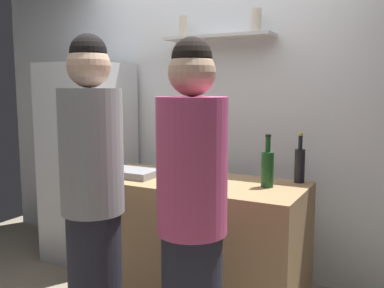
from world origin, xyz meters
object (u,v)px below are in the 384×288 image
at_px(wine_bottle_green_glass, 267,168).
at_px(person_grey_hoodie, 93,202).
at_px(water_bottle_plastic, 189,160).
at_px(wine_bottle_pale_glass, 208,158).
at_px(wine_bottle_amber_glass, 117,156).
at_px(baking_pan, 133,173).
at_px(wine_bottle_dark_glass, 300,164).
at_px(person_pink_top, 192,222).
at_px(utensil_holder, 183,173).
at_px(refrigerator, 89,162).

xyz_separation_m(wine_bottle_green_glass, person_grey_hoodie, (-0.71, -0.84, -0.11)).
xyz_separation_m(water_bottle_plastic, person_grey_hoodie, (-0.04, -1.03, -0.08)).
bearing_deg(wine_bottle_pale_glass, wine_bottle_amber_glass, -165.16).
relative_size(wine_bottle_pale_glass, person_grey_hoodie, 0.17).
xyz_separation_m(baking_pan, person_grey_hoodie, (0.23, -0.70, -0.01)).
xyz_separation_m(wine_bottle_dark_glass, person_pink_top, (-0.26, -1.05, -0.14)).
distance_m(person_pink_top, person_grey_hoodie, 0.60).
relative_size(baking_pan, wine_bottle_amber_glass, 1.18).
bearing_deg(wine_bottle_amber_glass, person_pink_top, -37.40).
bearing_deg(wine_bottle_amber_glass, wine_bottle_dark_glass, 8.50).
relative_size(wine_bottle_dark_glass, person_grey_hoodie, 0.18).
bearing_deg(utensil_holder, water_bottle_plastic, 111.72).
relative_size(utensil_holder, wine_bottle_pale_glass, 0.73).
xyz_separation_m(wine_bottle_pale_glass, person_pink_top, (0.41, -1.03, -0.13)).
distance_m(wine_bottle_pale_glass, water_bottle_plastic, 0.16).
bearing_deg(baking_pan, water_bottle_plastic, 49.69).
relative_size(wine_bottle_green_glass, water_bottle_plastic, 1.62).
xyz_separation_m(refrigerator, wine_bottle_green_glass, (1.74, -0.29, 0.15)).
bearing_deg(person_pink_top, wine_bottle_pale_glass, 62.02).
height_order(utensil_holder, wine_bottle_amber_glass, wine_bottle_amber_glass).
bearing_deg(wine_bottle_pale_glass, baking_pan, -141.45).
xyz_separation_m(refrigerator, baking_pan, (0.79, -0.43, 0.05)).
height_order(utensil_holder, wine_bottle_green_glass, wine_bottle_green_glass).
relative_size(wine_bottle_amber_glass, person_pink_top, 0.16).
bearing_deg(person_grey_hoodie, person_pink_top, -158.47).
xyz_separation_m(wine_bottle_pale_glass, wine_bottle_amber_glass, (-0.70, -0.18, -0.01)).
height_order(baking_pan, person_pink_top, person_pink_top).
bearing_deg(person_grey_hoodie, wine_bottle_dark_glass, -109.07).
height_order(wine_bottle_green_glass, water_bottle_plastic, wine_bottle_green_glass).
xyz_separation_m(wine_bottle_green_glass, person_pink_top, (-0.11, -0.82, -0.14)).
distance_m(wine_bottle_pale_glass, wine_bottle_dark_glass, 0.67).
height_order(wine_bottle_pale_glass, wine_bottle_amber_glass, wine_bottle_pale_glass).
xyz_separation_m(baking_pan, water_bottle_plastic, (0.28, 0.33, 0.07)).
distance_m(wine_bottle_green_glass, person_pink_top, 0.84).
bearing_deg(refrigerator, water_bottle_plastic, -5.54).
bearing_deg(refrigerator, person_grey_hoodie, -47.73).
bearing_deg(wine_bottle_pale_glass, wine_bottle_green_glass, -21.82).
bearing_deg(utensil_holder, baking_pan, 179.84).
relative_size(baking_pan, wine_bottle_dark_glass, 1.02).
bearing_deg(baking_pan, utensil_holder, -0.16).
height_order(wine_bottle_green_glass, person_grey_hoodie, person_grey_hoodie).
height_order(water_bottle_plastic, person_grey_hoodie, person_grey_hoodie).
relative_size(water_bottle_plastic, person_pink_top, 0.12).
bearing_deg(refrigerator, wine_bottle_amber_glass, -27.26).
height_order(wine_bottle_amber_glass, person_pink_top, person_pink_top).
height_order(wine_bottle_pale_glass, water_bottle_plastic, wine_bottle_pale_glass).
xyz_separation_m(refrigerator, utensil_holder, (1.20, -0.43, 0.09)).
relative_size(wine_bottle_dark_glass, wine_bottle_amber_glass, 1.15).
xyz_separation_m(wine_bottle_pale_glass, person_grey_hoodie, (-0.20, -1.04, -0.11)).
bearing_deg(wine_bottle_dark_glass, wine_bottle_green_glass, -123.55).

